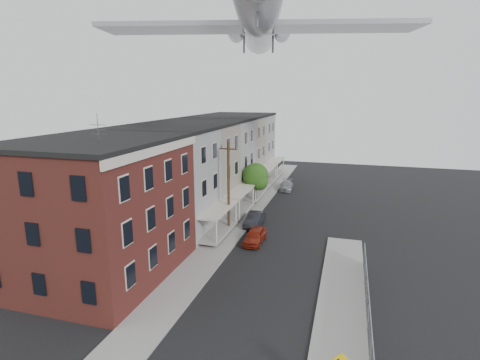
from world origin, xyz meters
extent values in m
cube|color=gray|center=(-5.50, 24.00, 0.06)|extent=(3.00, 62.00, 0.12)
cube|color=gray|center=(5.50, 6.00, 0.06)|extent=(3.00, 26.00, 0.12)
cube|color=gray|center=(-4.05, 24.00, 0.07)|extent=(0.15, 62.00, 0.14)
cube|color=gray|center=(4.05, 6.00, 0.07)|extent=(0.15, 26.00, 0.14)
cube|color=#3E1B13|center=(-12.00, 7.00, 5.00)|extent=(10.00, 12.00, 10.00)
cube|color=black|center=(-12.00, 7.00, 10.15)|extent=(10.30, 12.30, 0.30)
cube|color=beige|center=(-6.92, 7.00, 9.70)|extent=(0.16, 12.20, 0.60)
cylinder|color=#515156|center=(-10.00, 5.00, 11.15)|extent=(0.04, 0.04, 2.00)
cube|color=slate|center=(-12.00, 16.50, 5.00)|extent=(10.00, 7.00, 10.00)
cube|color=black|center=(-12.00, 16.50, 10.15)|extent=(10.25, 7.00, 0.30)
cube|color=gray|center=(-6.10, 16.50, 0.55)|extent=(1.80, 6.40, 0.25)
cube|color=beige|center=(-6.10, 16.50, 2.75)|extent=(1.90, 6.50, 0.15)
cube|color=gray|center=(-12.00, 23.50, 5.00)|extent=(10.00, 7.00, 10.00)
cube|color=black|center=(-12.00, 23.50, 10.15)|extent=(10.25, 7.00, 0.30)
cube|color=gray|center=(-6.10, 23.50, 0.55)|extent=(1.80, 6.40, 0.25)
cube|color=beige|center=(-6.10, 23.50, 2.75)|extent=(1.90, 6.50, 0.15)
cube|color=slate|center=(-12.00, 30.50, 5.00)|extent=(10.00, 7.00, 10.00)
cube|color=black|center=(-12.00, 30.50, 10.15)|extent=(10.25, 7.00, 0.30)
cube|color=gray|center=(-6.10, 30.50, 0.55)|extent=(1.80, 6.40, 0.25)
cube|color=beige|center=(-6.10, 30.50, 2.75)|extent=(1.90, 6.50, 0.15)
cube|color=gray|center=(-12.00, 37.50, 5.00)|extent=(10.00, 7.00, 10.00)
cube|color=black|center=(-12.00, 37.50, 10.15)|extent=(10.25, 7.00, 0.30)
cube|color=gray|center=(-6.10, 37.50, 0.55)|extent=(1.80, 6.40, 0.25)
cube|color=beige|center=(-6.10, 37.50, 2.75)|extent=(1.90, 6.50, 0.15)
cube|color=slate|center=(-12.00, 44.50, 5.00)|extent=(10.00, 7.00, 10.00)
cube|color=black|center=(-12.00, 44.50, 10.15)|extent=(10.25, 7.00, 0.30)
cube|color=gray|center=(-6.10, 44.50, 0.55)|extent=(1.80, 6.40, 0.25)
cube|color=beige|center=(-6.10, 44.50, 2.75)|extent=(1.90, 6.50, 0.15)
cylinder|color=gray|center=(7.00, 2.00, 0.95)|extent=(0.06, 0.06, 1.90)
cylinder|color=gray|center=(7.00, 5.00, 0.95)|extent=(0.06, 0.06, 1.90)
cylinder|color=gray|center=(7.00, 8.00, 0.95)|extent=(0.06, 0.06, 1.90)
cylinder|color=gray|center=(7.00, 11.00, 0.95)|extent=(0.06, 0.06, 1.90)
cylinder|color=gray|center=(7.00, 14.00, 0.95)|extent=(0.06, 0.06, 1.90)
cube|color=gray|center=(7.00, 5.00, 1.85)|extent=(0.04, 18.00, 0.04)
cube|color=gray|center=(7.00, 5.00, 0.95)|extent=(0.02, 18.00, 1.80)
cylinder|color=black|center=(-5.60, 18.00, 4.50)|extent=(0.26, 0.26, 9.00)
cube|color=black|center=(-5.60, 18.00, 8.30)|extent=(1.80, 0.12, 0.12)
cylinder|color=black|center=(-6.30, 18.00, 8.50)|extent=(0.08, 0.08, 0.25)
cylinder|color=black|center=(-4.90, 18.00, 8.50)|extent=(0.08, 0.08, 0.25)
cylinder|color=black|center=(-5.40, 28.00, 1.20)|extent=(0.24, 0.24, 2.40)
sphere|color=#184011|center=(-5.40, 28.00, 3.60)|extent=(3.20, 3.20, 3.20)
sphere|color=#184011|center=(-4.90, 27.70, 3.04)|extent=(2.24, 2.24, 2.24)
imported|color=maroon|center=(-2.45, 16.04, 0.67)|extent=(1.65, 3.97, 1.34)
imported|color=black|center=(-3.60, 20.54, 0.68)|extent=(1.54, 4.17, 1.36)
imported|color=gray|center=(-2.92, 36.34, 0.61)|extent=(2.01, 4.34, 1.23)
cylinder|color=silver|center=(-3.32, 20.17, 20.17)|extent=(9.93, 27.65, 3.67)
cone|color=silver|center=(-6.50, 33.58, 20.17)|extent=(4.37, 4.20, 3.67)
cube|color=#939399|center=(-2.93, 18.50, 19.02)|extent=(27.92, 11.04, 0.40)
cylinder|color=#939399|center=(-8.25, 29.03, 20.40)|extent=(2.85, 4.89, 1.84)
cylinder|color=#939399|center=(-2.89, 30.30, 20.40)|extent=(2.85, 4.89, 1.84)
cube|color=silver|center=(-6.37, 33.02, 23.38)|extent=(1.29, 4.31, 6.43)
cylinder|color=#515156|center=(-0.68, 9.00, 18.10)|extent=(0.18, 0.18, 1.38)
camera|label=1|loc=(5.33, -15.27, 13.33)|focal=28.00mm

